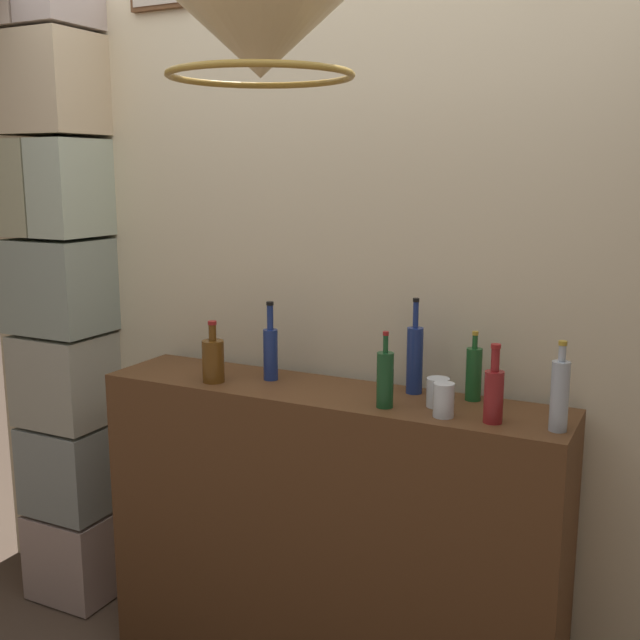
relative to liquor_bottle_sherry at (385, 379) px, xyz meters
name	(u,v)px	position (x,y,z in m)	size (l,w,h in m)	color
panelled_rear_partition	(358,272)	(-0.24, 0.33, 0.28)	(3.58, 0.15, 2.81)	beige
stone_pillar	(64,277)	(-1.49, 0.18, 0.20)	(0.40, 0.35, 2.74)	#C4AAA2
bar_shelf_unit	(326,545)	(-0.24, 0.08, -0.65)	(1.61, 0.35, 1.12)	brown
liquor_bottle_sherry	(385,379)	(0.00, 0.00, 0.00)	(0.05, 0.05, 0.24)	#194A25
liquor_bottle_vodka	(213,360)	(-0.64, 0.00, -0.01)	(0.08, 0.08, 0.22)	brown
liquor_bottle_rye	(474,373)	(0.23, 0.20, 0.00)	(0.05, 0.05, 0.23)	#1B5324
liquor_bottle_vermouth	(271,351)	(-0.48, 0.12, 0.01)	(0.05, 0.05, 0.28)	navy
liquor_bottle_bourbon	(494,393)	(0.34, 0.00, 0.00)	(0.06, 0.06, 0.24)	maroon
liquor_bottle_tequila	(560,394)	(0.52, 0.02, 0.02)	(0.05, 0.05, 0.26)	#A9B5C3
liquor_bottle_amaro	(415,358)	(0.03, 0.19, 0.03)	(0.05, 0.05, 0.32)	navy
glass_tumbler_rocks	(438,392)	(0.15, 0.08, -0.05)	(0.07, 0.07, 0.09)	silver
glass_tumbler_highball	(444,400)	(0.19, -0.01, -0.04)	(0.06, 0.06, 0.10)	silver
pendant_lamp	(260,37)	(-0.09, -0.57, 0.93)	(0.43, 0.43, 0.63)	beige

